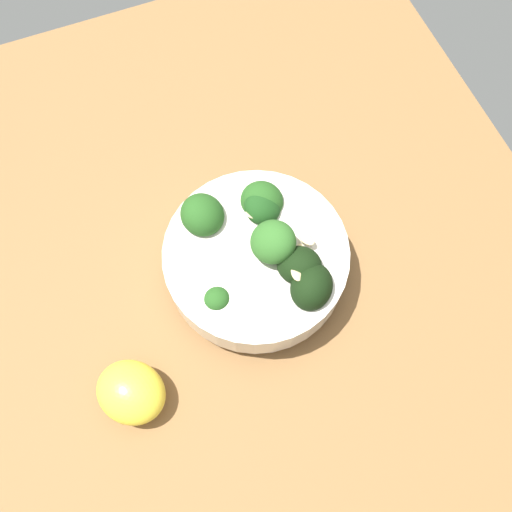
# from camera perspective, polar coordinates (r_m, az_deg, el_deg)

# --- Properties ---
(ground_plane) EXTENTS (0.70, 0.70, 0.05)m
(ground_plane) POSITION_cam_1_polar(r_m,az_deg,el_deg) (0.58, -4.51, -0.24)
(ground_plane) COLOR brown
(bowl_of_broccoli) EXTENTS (0.17, 0.17, 0.09)m
(bowl_of_broccoli) POSITION_cam_1_polar(r_m,az_deg,el_deg) (0.51, 0.22, 0.02)
(bowl_of_broccoli) COLOR silver
(bowl_of_broccoli) RESTS_ON ground_plane
(lemon_wedge) EXTENTS (0.08, 0.08, 0.04)m
(lemon_wedge) POSITION_cam_1_polar(r_m,az_deg,el_deg) (0.51, -12.98, -13.77)
(lemon_wedge) COLOR yellow
(lemon_wedge) RESTS_ON ground_plane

